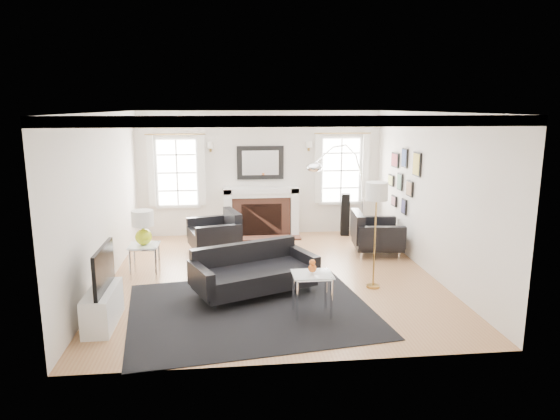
{
  "coord_description": "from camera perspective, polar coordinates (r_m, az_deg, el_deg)",
  "views": [
    {
      "loc": [
        -0.75,
        -8.2,
        2.89
      ],
      "look_at": [
        0.16,
        0.3,
        1.11
      ],
      "focal_mm": 32.0,
      "sensor_mm": 36.0,
      "label": 1
    }
  ],
  "objects": [
    {
      "name": "gallery_wall",
      "position": [
        10.2,
        13.86,
        3.77
      ],
      "size": [
        0.04,
        1.73,
        1.29
      ],
      "color": "black",
      "rests_on": "right_wall"
    },
    {
      "name": "window_left",
      "position": [
        11.29,
        -11.69,
        4.23
      ],
      "size": [
        1.24,
        0.15,
        1.62
      ],
      "color": "white",
      "rests_on": "back_wall"
    },
    {
      "name": "right_wall",
      "position": [
        9.04,
        16.78,
        1.76
      ],
      "size": [
        0.04,
        6.0,
        2.8
      ],
      "primitive_type": "cube",
      "color": "silver",
      "rests_on": "floor"
    },
    {
      "name": "stick_floor_lamp",
      "position": [
        7.98,
        10.98,
        1.49
      ],
      "size": [
        0.35,
        0.35,
        1.73
      ],
      "color": "#A77F3A",
      "rests_on": "floor"
    },
    {
      "name": "ceiling",
      "position": [
        8.23,
        -0.9,
        11.13
      ],
      "size": [
        5.5,
        6.0,
        0.02
      ],
      "primitive_type": "cube",
      "color": "white",
      "rests_on": "back_wall"
    },
    {
      "name": "speaker_tower",
      "position": [
        11.43,
        7.45,
        -0.52
      ],
      "size": [
        0.22,
        0.22,
        0.96
      ],
      "primitive_type": "cube",
      "rotation": [
        0.0,
        0.0,
        -0.14
      ],
      "color": "black",
      "rests_on": "floor"
    },
    {
      "name": "front_wall",
      "position": [
        5.46,
        2.04,
        -4.11
      ],
      "size": [
        5.5,
        0.04,
        2.8
      ],
      "primitive_type": "cube",
      "color": "silver",
      "rests_on": "floor"
    },
    {
      "name": "area_rug",
      "position": [
        7.38,
        -3.38,
        -11.28
      ],
      "size": [
        3.79,
        3.3,
        0.01
      ],
      "primitive_type": "cube",
      "rotation": [
        0.0,
        0.0,
        0.14
      ],
      "color": "black",
      "rests_on": "floor"
    },
    {
      "name": "floor",
      "position": [
        8.73,
        -0.84,
        -7.59
      ],
      "size": [
        6.0,
        6.0,
        0.0
      ],
      "primitive_type": "plane",
      "color": "#A16A43",
      "rests_on": "ground"
    },
    {
      "name": "mantel_mirror",
      "position": [
        11.25,
        -2.26,
        5.42
      ],
      "size": [
        1.05,
        0.07,
        0.75
      ],
      "color": "black",
      "rests_on": "back_wall"
    },
    {
      "name": "tv_unit",
      "position": [
        7.19,
        -19.58,
        -9.85
      ],
      "size": [
        0.35,
        1.0,
        1.09
      ],
      "color": "white",
      "rests_on": "floor"
    },
    {
      "name": "orange_vase",
      "position": [
        6.97,
        3.72,
        -6.47
      ],
      "size": [
        0.12,
        0.12,
        0.19
      ],
      "color": "orange",
      "rests_on": "nesting_table"
    },
    {
      "name": "left_wall",
      "position": [
        8.57,
        -19.51,
        1.06
      ],
      "size": [
        0.04,
        6.0,
        2.8
      ],
      "primitive_type": "cube",
      "color": "silver",
      "rests_on": "floor"
    },
    {
      "name": "gourd_lamp",
      "position": [
        8.83,
        -15.4,
        -1.69
      ],
      "size": [
        0.38,
        0.38,
        0.6
      ],
      "color": "#C0D31A",
      "rests_on": "side_table_left"
    },
    {
      "name": "fireplace",
      "position": [
        11.26,
        -2.16,
        -0.28
      ],
      "size": [
        1.7,
        0.69,
        1.11
      ],
      "color": "white",
      "rests_on": "floor"
    },
    {
      "name": "armchair_left",
      "position": [
        10.09,
        -7.23,
        -2.71
      ],
      "size": [
        1.14,
        1.22,
        0.69
      ],
      "color": "black",
      "rests_on": "floor"
    },
    {
      "name": "window_right",
      "position": [
        11.53,
        6.99,
        4.55
      ],
      "size": [
        1.24,
        0.15,
        1.62
      ],
      "color": "white",
      "rests_on": "back_wall"
    },
    {
      "name": "nesting_table",
      "position": [
        7.04,
        3.69,
        -8.21
      ],
      "size": [
        0.56,
        0.47,
        0.61
      ],
      "color": "silver",
      "rests_on": "floor"
    },
    {
      "name": "crown_molding",
      "position": [
        8.23,
        -0.89,
        10.71
      ],
      "size": [
        5.5,
        6.0,
        0.12
      ],
      "primitive_type": "cube",
      "color": "white",
      "rests_on": "back_wall"
    },
    {
      "name": "arc_floor_lamp",
      "position": [
        10.34,
        6.87,
        2.23
      ],
      "size": [
        1.56,
        1.44,
        2.21
      ],
      "color": "white",
      "rests_on": "floor"
    },
    {
      "name": "side_table_left",
      "position": [
        8.94,
        -15.24,
        -4.51
      ],
      "size": [
        0.5,
        0.5,
        0.56
      ],
      "color": "silver",
      "rests_on": "floor"
    },
    {
      "name": "back_wall",
      "position": [
        11.32,
        -2.27,
        4.19
      ],
      "size": [
        5.5,
        0.04,
        2.8
      ],
      "primitive_type": "cube",
      "color": "silver",
      "rests_on": "floor"
    },
    {
      "name": "sofa",
      "position": [
        7.89,
        -3.13,
        -7.16
      ],
      "size": [
        2.08,
        1.52,
        0.62
      ],
      "color": "black",
      "rests_on": "floor"
    },
    {
      "name": "armchair_right",
      "position": [
        10.1,
        10.68,
        -2.79
      ],
      "size": [
        1.03,
        1.13,
        0.7
      ],
      "color": "black",
      "rests_on": "floor"
    },
    {
      "name": "coffee_table",
      "position": [
        8.46,
        0.62,
        -5.96
      ],
      "size": [
        0.78,
        0.78,
        0.35
      ],
      "color": "silver",
      "rests_on": "floor"
    }
  ]
}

